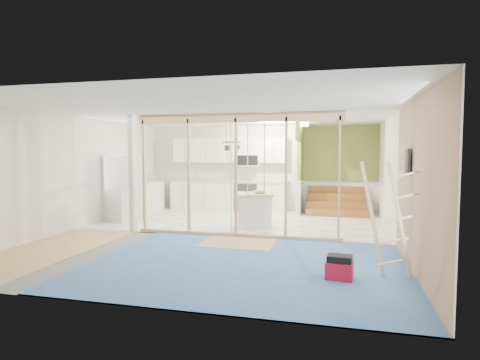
% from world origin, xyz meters
% --- Properties ---
extents(room, '(7.01, 8.01, 2.61)m').
position_xyz_m(room, '(0.00, 0.00, 1.30)').
color(room, slate).
rests_on(room, ground).
extents(floor_overlays, '(7.00, 8.00, 0.03)m').
position_xyz_m(floor_overlays, '(0.07, 0.06, 0.01)').
color(floor_overlays, white).
rests_on(floor_overlays, room).
extents(stud_frame, '(4.66, 0.14, 2.60)m').
position_xyz_m(stud_frame, '(-0.24, -0.00, 1.59)').
color(stud_frame, tan).
rests_on(stud_frame, room).
extents(base_cabinets, '(4.45, 2.24, 0.93)m').
position_xyz_m(base_cabinets, '(-1.61, 3.36, 0.47)').
color(base_cabinets, white).
rests_on(base_cabinets, room).
extents(upper_cabinets, '(3.60, 0.41, 0.85)m').
position_xyz_m(upper_cabinets, '(-0.84, 3.82, 1.82)').
color(upper_cabinets, white).
rests_on(upper_cabinets, room).
extents(green_partition, '(2.25, 1.51, 2.60)m').
position_xyz_m(green_partition, '(2.04, 3.66, 0.94)').
color(green_partition, olive).
rests_on(green_partition, room).
extents(pot_rack, '(0.52, 0.52, 0.72)m').
position_xyz_m(pot_rack, '(-0.31, 1.89, 2.00)').
color(pot_rack, black).
rests_on(pot_rack, room).
extents(sheathing_panel, '(0.02, 4.00, 2.60)m').
position_xyz_m(sheathing_panel, '(3.48, -2.00, 1.30)').
color(sheathing_panel, tan).
rests_on(sheathing_panel, room).
extents(electrical_panel, '(0.04, 0.30, 0.40)m').
position_xyz_m(electrical_panel, '(3.43, -1.40, 1.65)').
color(electrical_panel, '#333338').
rests_on(electrical_panel, room).
extents(ceiling_light, '(0.32, 0.32, 0.08)m').
position_xyz_m(ceiling_light, '(1.40, 3.00, 2.54)').
color(ceiling_light, '#FFEABF').
rests_on(ceiling_light, room).
extents(fridge, '(0.94, 0.91, 1.71)m').
position_xyz_m(fridge, '(-3.04, 1.16, 0.85)').
color(fridge, silver).
rests_on(fridge, room).
extents(island, '(1.03, 1.03, 0.82)m').
position_xyz_m(island, '(0.45, 1.15, 0.41)').
color(island, white).
rests_on(island, room).
extents(bowl, '(0.36, 0.36, 0.07)m').
position_xyz_m(bowl, '(0.60, 1.12, 0.86)').
color(bowl, silver).
rests_on(bowl, island).
extents(soap_bottle_a, '(0.12, 0.12, 0.30)m').
position_xyz_m(soap_bottle_a, '(-1.88, 3.67, 1.08)').
color(soap_bottle_a, '#A8AFBB').
rests_on(soap_bottle_a, base_cabinets).
extents(soap_bottle_b, '(0.12, 0.12, 0.20)m').
position_xyz_m(soap_bottle_b, '(0.70, 3.66, 1.03)').
color(soap_bottle_b, white).
rests_on(soap_bottle_b, base_cabinets).
extents(toolbox, '(0.40, 0.32, 0.35)m').
position_xyz_m(toolbox, '(2.43, -2.40, 0.17)').
color(toolbox, '#B71028').
rests_on(toolbox, room).
extents(ladder, '(0.89, 0.13, 1.66)m').
position_xyz_m(ladder, '(3.10, -2.17, 0.85)').
color(ladder, beige).
rests_on(ladder, room).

